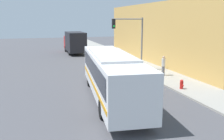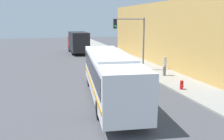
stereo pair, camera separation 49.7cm
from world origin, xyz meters
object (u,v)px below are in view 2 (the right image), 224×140
at_px(delivery_truck, 78,42).
at_px(fire_hydrant, 182,85).
at_px(traffic_light_pole, 133,34).
at_px(pedestrian_near_corner, 165,66).
at_px(city_bus, 110,73).

distance_m(delivery_truck, fire_hydrant, 23.15).
xyz_separation_m(delivery_truck, traffic_light_pole, (3.32, -15.08, 1.95)).
height_order(fire_hydrant, traffic_light_pole, traffic_light_pole).
bearing_deg(traffic_light_pole, pedestrian_near_corner, -59.01).
relative_size(city_bus, delivery_truck, 1.56).
distance_m(city_bus, delivery_truck, 23.09).
distance_m(city_bus, pedestrian_near_corner, 8.11).
height_order(delivery_truck, pedestrian_near_corner, delivery_truck).
xyz_separation_m(city_bus, delivery_truck, (1.26, 23.05, -0.01)).
bearing_deg(city_bus, fire_hydrant, 10.05).
relative_size(delivery_truck, traffic_light_pole, 1.44).
height_order(fire_hydrant, pedestrian_near_corner, pedestrian_near_corner).
relative_size(delivery_truck, pedestrian_near_corner, 4.20).
xyz_separation_m(fire_hydrant, traffic_light_pole, (-0.98, 7.62, 3.25)).
height_order(city_bus, traffic_light_pole, traffic_light_pole).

